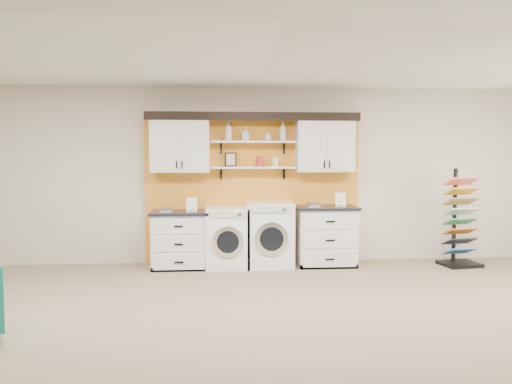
{
  "coord_description": "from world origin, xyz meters",
  "views": [
    {
      "loc": [
        -0.54,
        -3.98,
        1.73
      ],
      "look_at": [
        -0.07,
        2.3,
        1.26
      ],
      "focal_mm": 35.0,
      "sensor_mm": 36.0,
      "label": 1
    }
  ],
  "objects": [
    {
      "name": "floor",
      "position": [
        0.0,
        0.0,
        0.0
      ],
      "size": [
        10.0,
        10.0,
        0.0
      ],
      "primitive_type": "plane",
      "color": "#827457",
      "rests_on": "ground"
    },
    {
      "name": "ceiling",
      "position": [
        0.0,
        0.0,
        2.8
      ],
      "size": [
        10.0,
        10.0,
        0.0
      ],
      "primitive_type": "plane",
      "rotation": [
        3.14,
        0.0,
        0.0
      ],
      "color": "white",
      "rests_on": "wall_back"
    },
    {
      "name": "wall_back",
      "position": [
        0.0,
        4.0,
        1.4
      ],
      "size": [
        10.0,
        0.0,
        10.0
      ],
      "primitive_type": "plane",
      "rotation": [
        1.57,
        0.0,
        0.0
      ],
      "color": "beige",
      "rests_on": "floor"
    },
    {
      "name": "accent_panel",
      "position": [
        0.0,
        3.96,
        1.2
      ],
      "size": [
        3.4,
        0.07,
        2.4
      ],
      "primitive_type": "cube",
      "color": "orange",
      "rests_on": "wall_back"
    },
    {
      "name": "upper_cabinet_left",
      "position": [
        -1.13,
        3.79,
        1.88
      ],
      "size": [
        0.9,
        0.35,
        0.84
      ],
      "color": "white",
      "rests_on": "wall_back"
    },
    {
      "name": "upper_cabinet_right",
      "position": [
        1.13,
        3.79,
        1.88
      ],
      "size": [
        0.9,
        0.35,
        0.84
      ],
      "color": "white",
      "rests_on": "wall_back"
    },
    {
      "name": "shelf_lower",
      "position": [
        0.0,
        3.8,
        1.53
      ],
      "size": [
        1.32,
        0.28,
        0.03
      ],
      "primitive_type": "cube",
      "color": "white",
      "rests_on": "wall_back"
    },
    {
      "name": "shelf_upper",
      "position": [
        0.0,
        3.8,
        1.93
      ],
      "size": [
        1.32,
        0.28,
        0.03
      ],
      "primitive_type": "cube",
      "color": "white",
      "rests_on": "wall_back"
    },
    {
      "name": "crown_molding",
      "position": [
        0.0,
        3.81,
        2.33
      ],
      "size": [
        3.3,
        0.41,
        0.13
      ],
      "color": "black",
      "rests_on": "wall_back"
    },
    {
      "name": "picture_frame",
      "position": [
        -0.35,
        3.85,
        1.66
      ],
      "size": [
        0.18,
        0.02,
        0.22
      ],
      "color": "black",
      "rests_on": "shelf_lower"
    },
    {
      "name": "canister_red",
      "position": [
        0.1,
        3.8,
        1.62
      ],
      "size": [
        0.11,
        0.11,
        0.16
      ],
      "primitive_type": "cylinder",
      "color": "red",
      "rests_on": "shelf_lower"
    },
    {
      "name": "canister_cream",
      "position": [
        0.35,
        3.8,
        1.61
      ],
      "size": [
        0.1,
        0.1,
        0.14
      ],
      "primitive_type": "cylinder",
      "color": "silver",
      "rests_on": "shelf_lower"
    },
    {
      "name": "base_cabinet_left",
      "position": [
        -1.13,
        3.64,
        0.44
      ],
      "size": [
        0.89,
        0.66,
        0.87
      ],
      "color": "white",
      "rests_on": "floor"
    },
    {
      "name": "base_cabinet_right",
      "position": [
        1.13,
        3.64,
        0.46
      ],
      "size": [
        0.95,
        0.66,
        0.93
      ],
      "color": "white",
      "rests_on": "floor"
    },
    {
      "name": "washer",
      "position": [
        -0.41,
        3.64,
        0.46
      ],
      "size": [
        0.66,
        0.71,
        0.92
      ],
      "color": "white",
      "rests_on": "floor"
    },
    {
      "name": "dryer",
      "position": [
        0.24,
        3.64,
        0.5
      ],
      "size": [
        0.71,
        0.71,
        1.0
      ],
      "color": "white",
      "rests_on": "floor"
    },
    {
      "name": "sample_rack",
      "position": [
        3.2,
        3.46,
        0.5
      ],
      "size": [
        0.62,
        0.54,
        1.52
      ],
      "rotation": [
        0.0,
        0.0,
        0.16
      ],
      "color": "black",
      "rests_on": "floor"
    },
    {
      "name": "soap_bottle_a",
      "position": [
        -0.38,
        3.8,
        2.09
      ],
      "size": [
        0.13,
        0.13,
        0.3
      ],
      "primitive_type": "imported",
      "rotation": [
        0.0,
        0.0,
        -1.45
      ],
      "color": "silver",
      "rests_on": "shelf_upper"
    },
    {
      "name": "soap_bottle_b",
      "position": [
        -0.11,
        3.8,
        2.05
      ],
      "size": [
        0.12,
        0.12,
        0.22
      ],
      "primitive_type": "imported",
      "rotation": [
        0.0,
        0.0,
        4.45
      ],
      "color": "silver",
      "rests_on": "shelf_upper"
    },
    {
      "name": "soap_bottle_c",
      "position": [
        0.23,
        3.8,
        2.02
      ],
      "size": [
        0.14,
        0.14,
        0.15
      ],
      "primitive_type": "imported",
      "rotation": [
        0.0,
        0.0,
        0.32
      ],
      "color": "silver",
      "rests_on": "shelf_upper"
    },
    {
      "name": "soap_bottle_d",
      "position": [
        0.47,
        3.8,
        2.1
      ],
      "size": [
        0.15,
        0.15,
        0.3
      ],
      "primitive_type": "imported",
      "rotation": [
        0.0,
        0.0,
        -0.28
      ],
      "color": "silver",
      "rests_on": "shelf_upper"
    }
  ]
}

